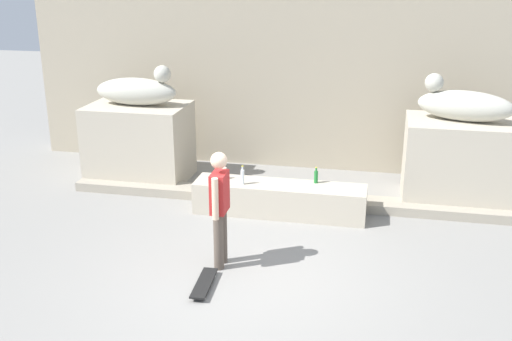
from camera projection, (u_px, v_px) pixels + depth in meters
ground_plane at (249, 282)px, 8.09m from camera, size 40.00×40.00×0.00m
facade_wall at (306, 10)px, 11.91m from camera, size 11.43×0.60×6.34m
pedestal_left at (139, 142)px, 11.75m from camera, size 1.88×1.32×1.49m
pedestal_right at (459, 162)px, 10.59m from camera, size 1.88×1.32×1.49m
statue_reclining_left at (138, 90)px, 11.41m from camera, size 1.62×0.61×0.78m
statue_reclining_right at (463, 104)px, 10.27m from camera, size 1.69×0.93×0.78m
ledge_block at (280, 199)px, 10.21m from camera, size 2.90×0.66×0.54m
skater at (220, 205)px, 8.24m from camera, size 0.23×0.54×1.67m
skateboard at (204, 283)px, 7.93m from camera, size 0.24×0.81×0.08m
bottle_clear at (243, 176)px, 10.08m from camera, size 0.06×0.06×0.33m
bottle_green at (316, 176)px, 10.15m from camera, size 0.07×0.07×0.28m
bottle_red at (220, 173)px, 10.33m from camera, size 0.08×0.08×0.28m
stair_step at (284, 198)px, 10.76m from camera, size 7.84×0.50×0.16m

